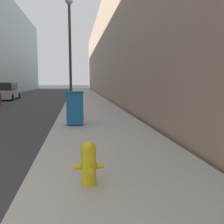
# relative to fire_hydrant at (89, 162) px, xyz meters

# --- Properties ---
(sidewalk_right) EXTENTS (3.49, 60.00, 0.13)m
(sidewalk_right) POSITION_rel_fire_hydrant_xyz_m (0.67, 16.19, -0.44)
(sidewalk_right) COLOR #B7B2A8
(sidewalk_right) RESTS_ON ground
(building_right_stone) EXTENTS (12.00, 60.00, 10.18)m
(building_right_stone) POSITION_rel_fire_hydrant_xyz_m (8.52, 24.19, 4.59)
(building_right_stone) COLOR #9E7F66
(building_right_stone) RESTS_ON ground
(fire_hydrant) EXTENTS (0.48, 0.37, 0.71)m
(fire_hydrant) POSITION_rel_fire_hydrant_xyz_m (0.00, 0.00, 0.00)
(fire_hydrant) COLOR yellow
(fire_hydrant) RESTS_ON sidewalk_right
(trash_bin) EXTENTS (0.64, 0.66, 1.26)m
(trash_bin) POSITION_rel_fire_hydrant_xyz_m (-0.26, 5.57, 0.28)
(trash_bin) COLOR #19609E
(trash_bin) RESTS_ON sidewalk_right
(lamppost) EXTENTS (0.42, 0.42, 6.13)m
(lamppost) POSITION_rel_fire_hydrant_xyz_m (-0.52, 10.30, 3.36)
(lamppost) COLOR #2D332D
(lamppost) RESTS_ON sidewalk_right
(parked_sedan_far) EXTENTS (1.82, 4.54, 1.60)m
(parked_sedan_far) POSITION_rel_fire_hydrant_xyz_m (-6.80, 20.83, 0.23)
(parked_sedan_far) COLOR #A3A8B2
(parked_sedan_far) RESTS_ON ground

